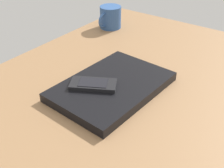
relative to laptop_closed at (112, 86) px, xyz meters
The scene contains 4 objects.
desk_surface 4.44cm from the laptop_closed, 65.14° to the left, with size 120.00×80.00×3.00cm, color olive.
laptop_closed is the anchor object (origin of this frame).
cell_phone_on_laptop 5.44cm from the laptop_closed, 35.19° to the right, with size 10.78×13.19×1.20cm.
coffee_mug 44.98cm from the laptop_closed, 142.97° to the right, with size 11.51×8.31×8.53cm.
Camera 1 is at (49.74, 34.19, 46.10)cm, focal length 45.66 mm.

